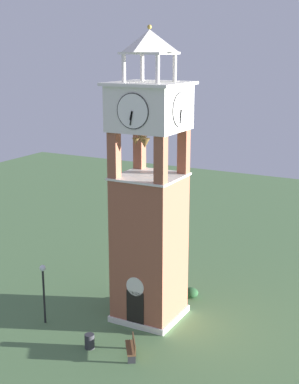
{
  "coord_description": "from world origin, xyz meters",
  "views": [
    {
      "loc": [
        14.28,
        -26.76,
        15.43
      ],
      "look_at": [
        0.0,
        0.0,
        7.61
      ],
      "focal_mm": 52.4,
      "sensor_mm": 36.0,
      "label": 1
    }
  ],
  "objects_px": {
    "park_bench": "(132,347)",
    "lamp_post": "(43,283)",
    "clock_tower": "(149,205)",
    "trash_bin": "(90,341)"
  },
  "relations": [
    {
      "from": "clock_tower",
      "to": "lamp_post",
      "type": "distance_m",
      "value": 7.48
    },
    {
      "from": "clock_tower",
      "to": "lamp_post",
      "type": "relative_size",
      "value": 4.67
    },
    {
      "from": "lamp_post",
      "to": "clock_tower",
      "type": "bearing_deg",
      "value": 35.68
    },
    {
      "from": "clock_tower",
      "to": "trash_bin",
      "type": "xyz_separation_m",
      "value": [
        -1.07,
        -4.73,
        -6.43
      ]
    },
    {
      "from": "clock_tower",
      "to": "lamp_post",
      "type": "bearing_deg",
      "value": -144.32
    },
    {
      "from": "lamp_post",
      "to": "trash_bin",
      "type": "bearing_deg",
      "value": -16.87
    },
    {
      "from": "lamp_post",
      "to": "trash_bin",
      "type": "distance_m",
      "value": 4.57
    },
    {
      "from": "clock_tower",
      "to": "trash_bin",
      "type": "height_order",
      "value": "clock_tower"
    },
    {
      "from": "trash_bin",
      "to": "clock_tower",
      "type": "bearing_deg",
      "value": 77.3
    },
    {
      "from": "park_bench",
      "to": "lamp_post",
      "type": "relative_size",
      "value": 0.44
    }
  ]
}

